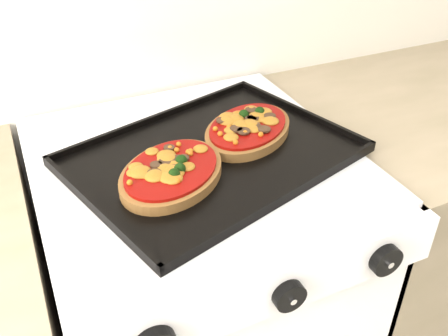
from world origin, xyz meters
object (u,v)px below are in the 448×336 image
baking_tray (213,153)px  pizza_right (248,128)px  stove (202,314)px  pizza_left (171,171)px

baking_tray → pizza_right: 0.10m
stove → baking_tray: baking_tray is taller
stove → pizza_right: pizza_right is taller
stove → baking_tray: size_ratio=1.82×
stove → pizza_left: 0.49m
stove → pizza_left: (-0.07, -0.07, 0.48)m
baking_tray → pizza_right: (0.09, 0.04, 0.01)m
baking_tray → pizza_right: bearing=5.3°
pizza_left → pizza_right: (0.19, 0.08, 0.00)m
baking_tray → pizza_right: pizza_right is taller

